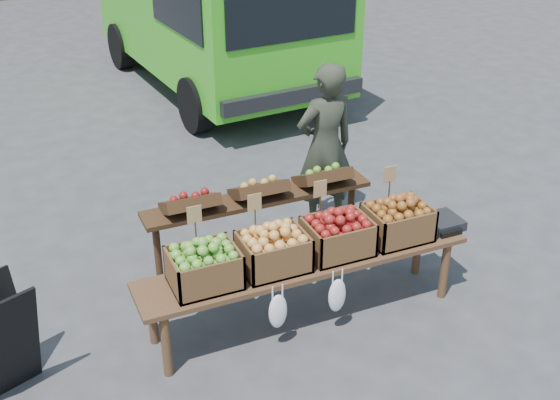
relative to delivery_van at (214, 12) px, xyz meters
name	(u,v)px	position (x,y,z in m)	size (l,w,h in m)	color
ground	(270,294)	(-1.40, -5.40, -1.12)	(80.00, 80.00, 0.00)	#424244
delivery_van	(214,12)	(0.00, 0.00, 0.00)	(2.30, 5.01, 2.25)	green
vendor	(325,147)	(-0.42, -4.47, -0.29)	(0.61, 0.40, 1.67)	#2E3325
back_table	(259,225)	(-1.36, -5.09, -0.60)	(2.10, 0.44, 1.04)	#372212
display_bench	(305,289)	(-1.26, -5.81, -0.84)	(2.70, 0.56, 0.57)	#50331E
crate_golden_apples	(204,268)	(-2.09, -5.81, -0.41)	(0.50, 0.40, 0.28)	#4A8F27
crate_russet_pears	(273,252)	(-1.54, -5.81, -0.41)	(0.50, 0.40, 0.28)	gold
crate_red_apples	(338,237)	(-0.99, -5.81, -0.41)	(0.50, 0.40, 0.28)	maroon
crate_green_apples	(398,222)	(-0.44, -5.81, -0.41)	(0.50, 0.40, 0.28)	olive
weighing_scale	(440,223)	(-0.01, -5.81, -0.51)	(0.34, 0.30, 0.08)	black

